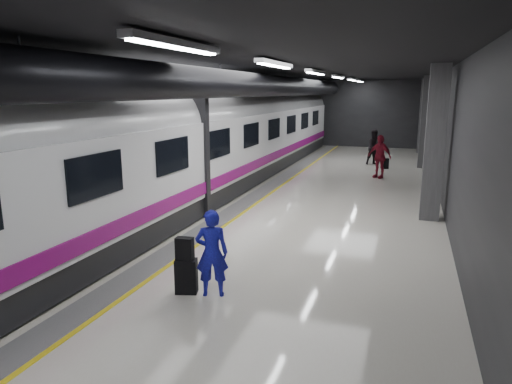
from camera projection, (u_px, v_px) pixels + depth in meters
The scene contains 9 objects.
ground at pixel (264, 223), 13.25m from camera, with size 40.00×40.00×0.00m, color silver.
platform_hall at pixel (265, 98), 13.47m from camera, with size 10.02×40.02×4.51m.
train at pixel (162, 147), 13.83m from camera, with size 3.05×38.00×4.05m.
traveler_main at pixel (212, 253), 8.37m from camera, with size 0.60×0.40×1.65m, color #1B1ECC.
suitcase_main at pixel (186, 276), 8.58m from camera, with size 0.41×0.26×0.66m, color black.
shoulder_bag at pixel (185, 249), 8.44m from camera, with size 0.32×0.17×0.43m, color black.
traveler_far_a at pixel (375, 147), 23.60m from camera, with size 0.88×0.69×1.82m, color black.
traveler_far_b at pixel (379, 156), 20.00m from camera, with size 1.11×0.46×1.89m, color maroon.
suitcase_far at pixel (385, 163), 22.52m from camera, with size 0.35×0.23×0.51m, color black.
Camera 1 is at (3.88, -12.15, 3.72)m, focal length 32.00 mm.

